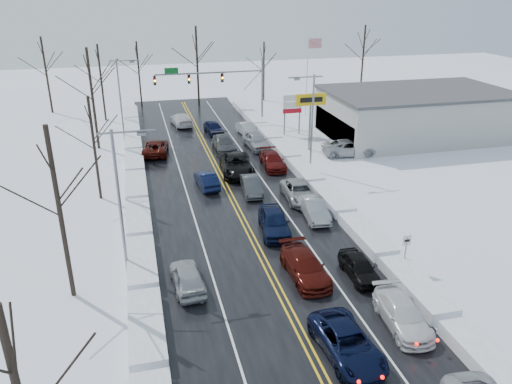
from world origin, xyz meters
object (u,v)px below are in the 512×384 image
object	(u,v)px
dealership_building	(416,113)
traffic_signal_mast	(222,81)
tires_plus_sign	(311,103)
flagpole	(308,71)
oncoming_car_0	(207,187)

from	to	relation	value
dealership_building	traffic_signal_mast	bearing A→B (deg)	154.05
tires_plus_sign	dealership_building	xyz separation A→B (m)	(13.48, 2.01, -2.34)
flagpole	dealership_building	world-z (taller)	flagpole
tires_plus_sign	oncoming_car_0	distance (m)	15.24
flagpole	oncoming_car_0	size ratio (longest dim) A/B	2.43
dealership_building	tires_plus_sign	bearing A→B (deg)	-171.53
traffic_signal_mast	dealership_building	size ratio (longest dim) A/B	0.65
traffic_signal_mast	dealership_building	distance (m)	23.01
tires_plus_sign	dealership_building	world-z (taller)	tires_plus_sign
oncoming_car_0	traffic_signal_mast	bearing A→B (deg)	-110.10
tires_plus_sign	oncoming_car_0	world-z (taller)	tires_plus_sign
tires_plus_sign	traffic_signal_mast	bearing A→B (deg)	120.46
traffic_signal_mast	tires_plus_sign	xyz separation A→B (m)	(7.05, -12.00, -0.49)
traffic_signal_mast	oncoming_car_0	size ratio (longest dim) A/B	3.22
dealership_building	oncoming_car_0	bearing A→B (deg)	-159.12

